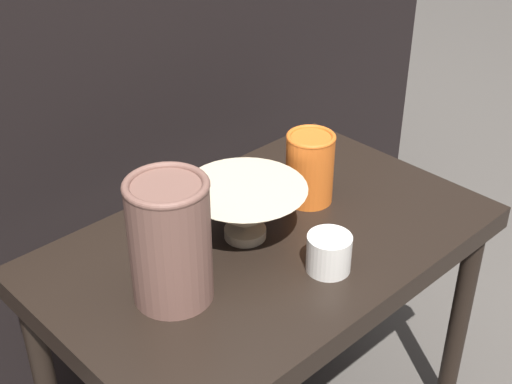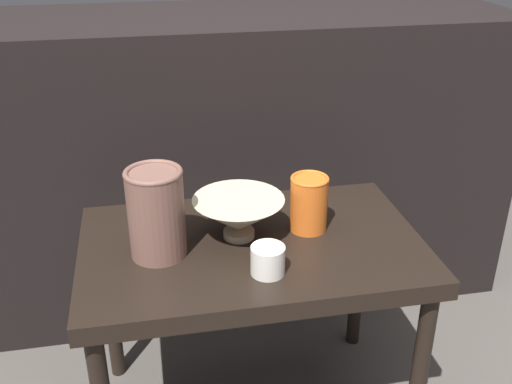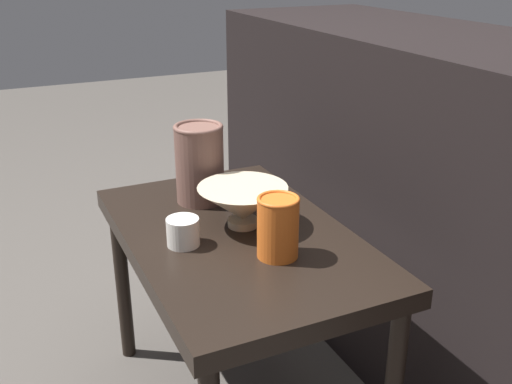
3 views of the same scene
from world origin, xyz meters
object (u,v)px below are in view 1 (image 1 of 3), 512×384
vase_textured_left (170,239)px  cup (329,253)px  bowl (245,209)px  vase_colorful_right (310,167)px

vase_textured_left → cup: size_ratio=2.80×
bowl → vase_colorful_right: 0.16m
bowl → vase_colorful_right: vase_colorful_right is taller
vase_colorful_right → cup: vase_colorful_right is taller
bowl → vase_textured_left: (-0.17, -0.03, 0.04)m
vase_textured_left → vase_colorful_right: vase_textured_left is taller
bowl → vase_colorful_right: size_ratio=1.56×
bowl → vase_colorful_right: (0.15, 0.01, 0.01)m
bowl → cup: size_ratio=2.90×
vase_textured_left → cup: vase_textured_left is taller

